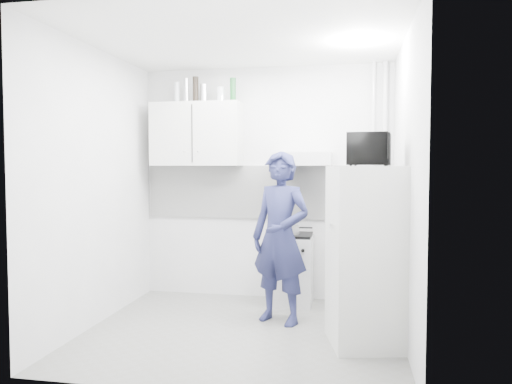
# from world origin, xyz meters

# --- Properties ---
(floor) EXTENTS (2.80, 2.80, 0.00)m
(floor) POSITION_xyz_m (0.00, 0.00, 0.00)
(floor) COLOR slate
(floor) RESTS_ON ground
(ceiling) EXTENTS (2.80, 2.80, 0.00)m
(ceiling) POSITION_xyz_m (0.00, 0.00, 2.60)
(ceiling) COLOR white
(ceiling) RESTS_ON wall_back
(wall_back) EXTENTS (2.80, 0.00, 2.80)m
(wall_back) POSITION_xyz_m (0.00, 1.25, 1.30)
(wall_back) COLOR silver
(wall_back) RESTS_ON floor
(wall_left) EXTENTS (0.00, 2.60, 2.60)m
(wall_left) POSITION_xyz_m (-1.40, 0.00, 1.30)
(wall_left) COLOR silver
(wall_left) RESTS_ON floor
(wall_right) EXTENTS (0.00, 2.60, 2.60)m
(wall_right) POSITION_xyz_m (1.40, 0.00, 1.30)
(wall_right) COLOR silver
(wall_right) RESTS_ON floor
(person) EXTENTS (0.70, 0.59, 1.63)m
(person) POSITION_xyz_m (0.30, 0.36, 0.82)
(person) COLOR #1E2146
(person) RESTS_ON floor
(stove) EXTENTS (0.46, 0.46, 0.74)m
(stove) POSITION_xyz_m (0.32, 1.00, 0.37)
(stove) COLOR silver
(stove) RESTS_ON floor
(fridge) EXTENTS (0.74, 0.74, 1.49)m
(fridge) POSITION_xyz_m (1.10, -0.09, 0.75)
(fridge) COLOR silver
(fridge) RESTS_ON floor
(stove_top) EXTENTS (0.44, 0.44, 0.03)m
(stove_top) POSITION_xyz_m (0.32, 1.00, 0.75)
(stove_top) COLOR black
(stove_top) RESTS_ON stove
(saucepan) EXTENTS (0.16, 0.16, 0.09)m
(saucepan) POSITION_xyz_m (0.33, 0.99, 0.81)
(saucepan) COLOR silver
(saucepan) RESTS_ON stove_top
(microwave) EXTENTS (0.52, 0.38, 0.27)m
(microwave) POSITION_xyz_m (1.10, -0.09, 1.63)
(microwave) COLOR black
(microwave) RESTS_ON fridge
(bottle_b) EXTENTS (0.06, 0.06, 0.23)m
(bottle_b) POSITION_xyz_m (-0.98, 1.07, 2.32)
(bottle_b) COLOR #B2B7BC
(bottle_b) RESTS_ON upper_cabinet
(bottle_c) EXTENTS (0.07, 0.07, 0.27)m
(bottle_c) POSITION_xyz_m (-0.87, 1.07, 2.34)
(bottle_c) COLOR silver
(bottle_c) RESTS_ON upper_cabinet
(bottle_d) EXTENTS (0.07, 0.07, 0.29)m
(bottle_d) POSITION_xyz_m (-0.76, 1.07, 2.34)
(bottle_d) COLOR black
(bottle_d) RESTS_ON upper_cabinet
(canister_a) EXTENTS (0.08, 0.08, 0.20)m
(canister_a) POSITION_xyz_m (-0.67, 1.07, 2.30)
(canister_a) COLOR silver
(canister_a) RESTS_ON upper_cabinet
(canister_b) EXTENTS (0.09, 0.09, 0.17)m
(canister_b) POSITION_xyz_m (-0.47, 1.07, 2.28)
(canister_b) COLOR #B2B7BC
(canister_b) RESTS_ON upper_cabinet
(bottle_e) EXTENTS (0.07, 0.07, 0.26)m
(bottle_e) POSITION_xyz_m (-0.33, 1.07, 2.33)
(bottle_e) COLOR #144C1E
(bottle_e) RESTS_ON upper_cabinet
(upper_cabinet) EXTENTS (1.00, 0.35, 0.70)m
(upper_cabinet) POSITION_xyz_m (-0.75, 1.07, 1.85)
(upper_cabinet) COLOR silver
(upper_cabinet) RESTS_ON wall_back
(range_hood) EXTENTS (0.60, 0.50, 0.14)m
(range_hood) POSITION_xyz_m (0.45, 1.00, 1.57)
(range_hood) COLOR silver
(range_hood) RESTS_ON wall_back
(backsplash) EXTENTS (2.74, 0.03, 0.60)m
(backsplash) POSITION_xyz_m (0.00, 1.24, 1.20)
(backsplash) COLOR white
(backsplash) RESTS_ON wall_back
(pipe_a) EXTENTS (0.05, 0.05, 2.60)m
(pipe_a) POSITION_xyz_m (1.30, 1.17, 1.30)
(pipe_a) COLOR silver
(pipe_a) RESTS_ON floor
(pipe_b) EXTENTS (0.04, 0.04, 2.60)m
(pipe_b) POSITION_xyz_m (1.18, 1.17, 1.30)
(pipe_b) COLOR silver
(pipe_b) RESTS_ON floor
(ceiling_spot_fixture) EXTENTS (0.10, 0.10, 0.02)m
(ceiling_spot_fixture) POSITION_xyz_m (1.00, 0.20, 2.57)
(ceiling_spot_fixture) COLOR white
(ceiling_spot_fixture) RESTS_ON ceiling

